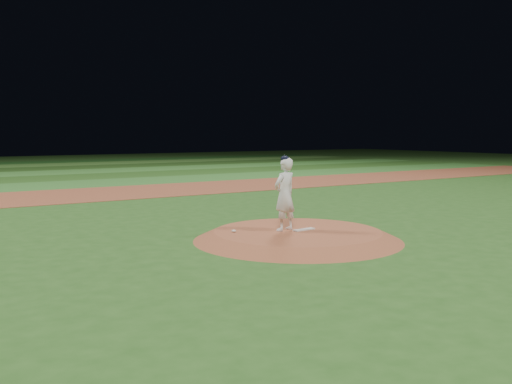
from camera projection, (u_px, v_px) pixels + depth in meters
name	position (u px, v px, depth m)	size (l,w,h in m)	color
ground	(297.00, 240.00, 15.03)	(120.00, 120.00, 0.00)	#25511A
infield_dirt_band	(116.00, 193.00, 26.68)	(70.00, 6.00, 0.02)	brown
outfield_stripe_0	(81.00, 184.00, 31.25)	(70.00, 5.00, 0.02)	#2F6B27
outfield_stripe_1	(58.00, 178.00, 35.41)	(70.00, 5.00, 0.02)	#234E19
outfield_stripe_2	(39.00, 173.00, 39.57)	(70.00, 5.00, 0.02)	#34742A
outfield_stripe_3	(24.00, 169.00, 43.73)	(70.00, 5.00, 0.02)	#204516
outfield_stripe_4	(12.00, 166.00, 47.89)	(70.00, 5.00, 0.02)	#3E762B
outfield_stripe_5	(1.00, 163.00, 52.05)	(70.00, 5.00, 0.02)	#1C4E19
pitchers_mound	(298.00, 235.00, 15.02)	(5.50, 5.50, 0.25)	brown
pitching_rubber	(304.00, 230.00, 15.09)	(0.66, 0.16, 0.03)	silver
rosin_bag	(234.00, 231.00, 14.78)	(0.12, 0.12, 0.07)	silver
pitcher_on_mound	(285.00, 194.00, 14.94)	(0.78, 0.60, 1.98)	silver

